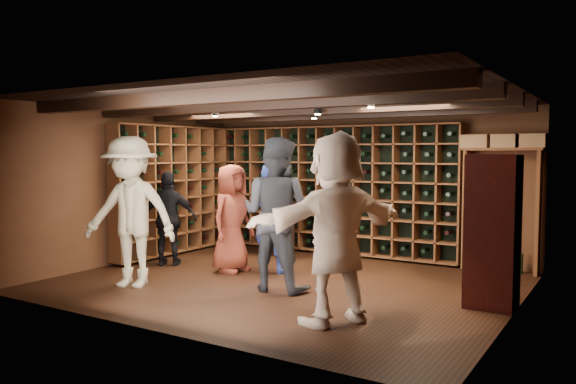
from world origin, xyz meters
The scene contains 13 objects.
ground centered at (0.00, 0.00, 0.00)m, with size 6.00×6.00×0.00m, color black.
room_shell centered at (0.00, 0.05, 2.42)m, with size 6.00×6.00×6.00m.
wine_rack_back centered at (-0.52, 2.33, 1.15)m, with size 4.65×0.30×2.20m.
wine_rack_left centered at (-2.83, 0.82, 1.15)m, with size 0.30×2.65×2.20m.
crate_shelf centered at (2.41, 2.32, 1.57)m, with size 1.20×0.32×2.07m.
display_cabinet centered at (2.71, 0.20, 0.86)m, with size 0.55×0.50×1.75m.
man_blue_shirt centered at (-0.51, 0.45, 0.82)m, with size 0.60×0.39×1.64m, color navy.
man_grey_suit centered at (0.13, -0.41, 1.00)m, with size 0.97×0.75×1.99m, color black.
guest_red_floral centered at (-1.05, 0.19, 0.81)m, with size 0.79×0.52×1.62m, color maroon.
guest_woman_black centered at (-2.18, 0.03, 0.75)m, with size 0.88×0.37×1.50m, color black.
guest_khaki centered at (-1.63, -1.27, 1.01)m, with size 1.30×0.75×2.01m, color gray.
guest_beige centered at (1.45, -1.29, 1.01)m, with size 1.88×0.60×2.02m, color tan.
tasting_table centered at (-1.47, 1.50, 0.82)m, with size 1.38×1.03×1.21m.
Camera 1 is at (4.08, -6.51, 1.79)m, focal length 35.00 mm.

